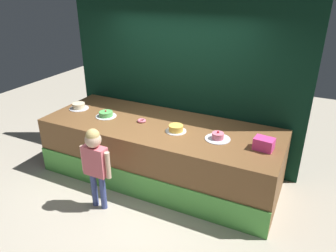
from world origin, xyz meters
The scene contains 10 objects.
ground_plane centered at (0.00, 0.00, 0.00)m, with size 12.00×12.00×0.00m, color #BCB29E.
stage_platform centered at (0.00, 0.68, 0.46)m, with size 3.69×1.40×0.91m.
curtain_backdrop centered at (0.00, 1.48, 1.45)m, with size 4.08×0.08×2.90m, color black.
child_figure centered at (-0.41, -0.40, 0.78)m, with size 0.47×0.22×1.21m.
pink_box centered at (1.57, 0.59, 0.99)m, with size 0.25×0.18×0.16m, color #F44096.
donut centered at (-0.31, 0.66, 0.93)m, with size 0.14×0.14×0.04m, color pink.
cake_far_left centered at (-1.57, 0.67, 0.96)m, with size 0.33×0.33×0.10m.
cake_center_left centered at (-0.94, 0.59, 0.95)m, with size 0.34×0.34×0.11m.
cake_center_right centered at (0.31, 0.58, 0.96)m, with size 0.31×0.31×0.10m.
cake_far_right centered at (0.94, 0.61, 0.95)m, with size 0.36×0.36×0.13m.
Camera 1 is at (2.07, -3.25, 2.93)m, focal length 34.07 mm.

